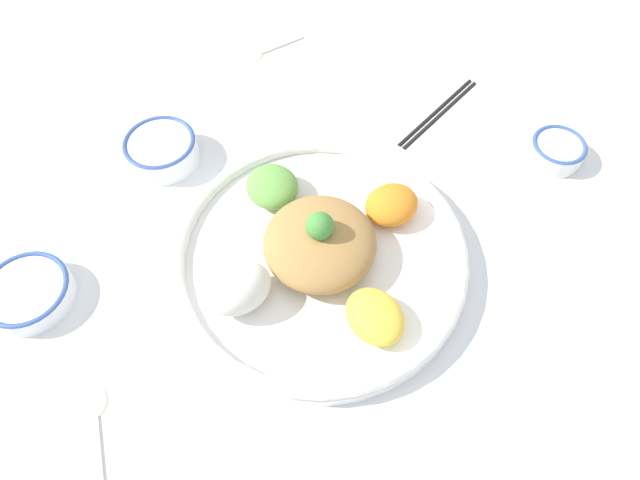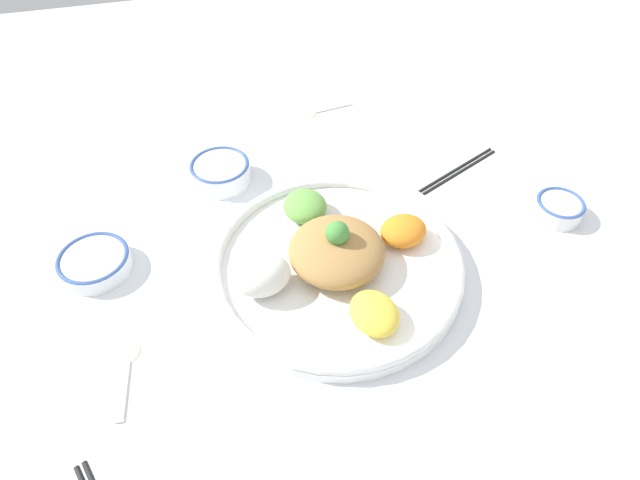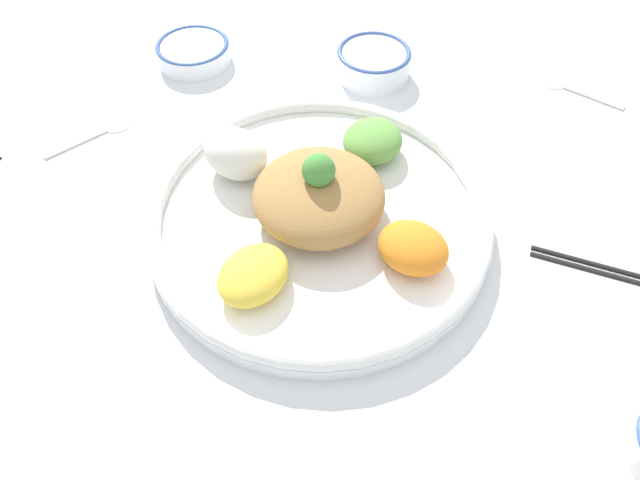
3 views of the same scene
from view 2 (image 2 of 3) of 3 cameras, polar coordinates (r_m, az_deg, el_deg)
name	(u,v)px [view 2 (image 2 of 3)]	position (r m, az deg, el deg)	size (l,w,h in m)	color
ground_plane	(346,273)	(0.89, 2.84, -3.58)	(2.40, 2.40, 0.00)	white
salad_platter	(335,261)	(0.87, 1.65, -2.22)	(0.42, 0.42, 0.11)	white
sauce_bowl_red	(221,171)	(1.06, -10.57, 7.22)	(0.11, 0.11, 0.04)	white
rice_bowl_blue	(95,262)	(0.96, -22.92, -2.17)	(0.12, 0.12, 0.03)	white
sauce_bowl_dark	(559,208)	(1.06, 24.13, 3.15)	(0.09, 0.09, 0.04)	white
chopsticks_pair_near	(458,170)	(1.11, 14.54, 7.28)	(0.20, 0.10, 0.01)	black
serving_spoon_main	(316,111)	(1.25, -0.39, 13.62)	(0.14, 0.05, 0.01)	beige
serving_spoon_extra	(125,365)	(0.83, -20.04, -12.46)	(0.04, 0.14, 0.01)	beige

